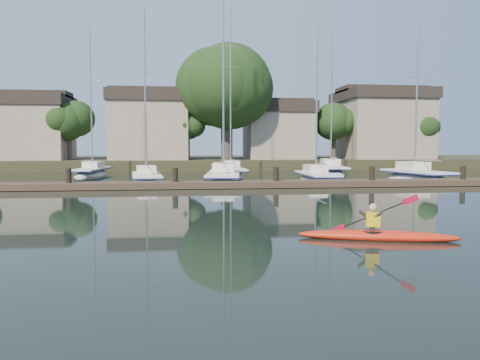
{
  "coord_description": "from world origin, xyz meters",
  "views": [
    {
      "loc": [
        -2.53,
        -13.48,
        2.51
      ],
      "look_at": [
        -0.4,
        3.93,
        1.2
      ],
      "focal_mm": 35.0,
      "sensor_mm": 36.0,
      "label": 1
    }
  ],
  "objects": [
    {
      "name": "sailboat_1",
      "position": [
        -5.01,
        18.74,
        -0.17
      ],
      "size": [
        2.75,
        7.99,
        12.8
      ],
      "rotation": [
        0.0,
        0.0,
        0.11
      ],
      "color": "white",
      "rests_on": "ground"
    },
    {
      "name": "kayak",
      "position": [
        2.57,
        -1.75,
        0.16
      ],
      "size": [
        4.22,
        1.7,
        1.35
      ],
      "rotation": [
        0.0,
        0.0,
        -0.28
      ],
      "color": "#BC3A0E",
      "rests_on": "ground"
    },
    {
      "name": "shore",
      "position": [
        1.61,
        40.29,
        3.23
      ],
      "size": [
        90.0,
        25.25,
        12.75
      ],
      "color": "#243118",
      "rests_on": "ground"
    },
    {
      "name": "sailboat_5",
      "position": [
        -10.28,
        27.63,
        -0.17
      ],
      "size": [
        2.76,
        8.49,
        13.81
      ],
      "rotation": [
        0.0,
        0.0,
        -0.1
      ],
      "color": "white",
      "rests_on": "ground"
    },
    {
      "name": "dock",
      "position": [
        0.0,
        14.0,
        0.2
      ],
      "size": [
        34.0,
        2.0,
        1.8
      ],
      "color": "#4B352B",
      "rests_on": "ground"
    },
    {
      "name": "sailboat_3",
      "position": [
        6.77,
        18.31,
        -0.18
      ],
      "size": [
        2.19,
        7.58,
        12.14
      ],
      "rotation": [
        0.0,
        0.0,
        -0.03
      ],
      "color": "white",
      "rests_on": "ground"
    },
    {
      "name": "sailboat_7",
      "position": [
        10.68,
        27.16,
        -0.2
      ],
      "size": [
        3.53,
        8.73,
        13.69
      ],
      "rotation": [
        0.0,
        0.0,
        -0.16
      ],
      "color": "white",
      "rests_on": "ground"
    },
    {
      "name": "ground",
      "position": [
        0.0,
        0.0,
        0.0
      ],
      "size": [
        160.0,
        160.0,
        0.0
      ],
      "primitive_type": "plane",
      "color": "black",
      "rests_on": "ground"
    },
    {
      "name": "sailboat_6",
      "position": [
        1.54,
        26.3,
        -0.18
      ],
      "size": [
        2.09,
        9.85,
        15.65
      ],
      "rotation": [
        0.0,
        0.0,
        -0.0
      ],
      "color": "white",
      "rests_on": "ground"
    },
    {
      "name": "sailboat_2",
      "position": [
        0.22,
        18.48,
        -0.2
      ],
      "size": [
        3.34,
        9.8,
        15.89
      ],
      "rotation": [
        0.0,
        0.0,
        -0.12
      ],
      "color": "white",
      "rests_on": "ground"
    },
    {
      "name": "sailboat_4",
      "position": [
        14.33,
        18.64,
        -0.21
      ],
      "size": [
        3.46,
        7.86,
        12.92
      ],
      "rotation": [
        0.0,
        0.0,
        0.16
      ],
      "color": "white",
      "rests_on": "ground"
    }
  ]
}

